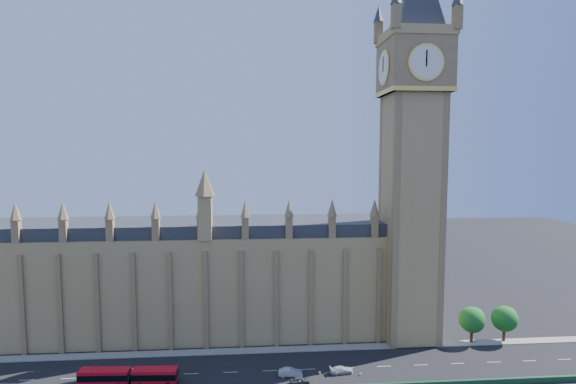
{
  "coord_description": "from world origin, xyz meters",
  "views": [
    {
      "loc": [
        0.74,
        -88.55,
        45.06
      ],
      "look_at": [
        8.55,
        10.0,
        36.01
      ],
      "focal_mm": 28.0,
      "sensor_mm": 36.0,
      "label": 1
    }
  ],
  "objects": [
    {
      "name": "ground",
      "position": [
        0.0,
        0.0,
        0.0
      ],
      "size": [
        400.0,
        400.0,
        0.0
      ],
      "primitive_type": "plane",
      "color": "black",
      "rests_on": "ground"
    },
    {
      "name": "palace_westminster",
      "position": [
        -25.0,
        22.0,
        13.86
      ],
      "size": [
        120.0,
        20.0,
        28.0
      ],
      "color": "#A3864F",
      "rests_on": "ground"
    },
    {
      "name": "elizabeth_tower",
      "position": [
        38.0,
        13.99,
        54.56
      ],
      "size": [
        20.59,
        20.59,
        105.0
      ],
      "color": "#A3864F",
      "rests_on": "ground"
    },
    {
      "name": "kerb_north",
      "position": [
        0.0,
        9.5,
        0.08
      ],
      "size": [
        160.0,
        3.0,
        0.16
      ],
      "primitive_type": "cube",
      "color": "gray",
      "rests_on": "ground"
    },
    {
      "name": "tree_east_near",
      "position": [
        52.22,
        10.08,
        5.64
      ],
      "size": [
        6.0,
        6.0,
        8.5
      ],
      "color": "#382619",
      "rests_on": "ground"
    },
    {
      "name": "tree_east_far",
      "position": [
        60.22,
        10.08,
        5.64
      ],
      "size": [
        6.0,
        6.0,
        8.5
      ],
      "color": "#382619",
      "rests_on": "ground"
    },
    {
      "name": "red_bus",
      "position": [
        -23.42,
        -3.49,
        1.67
      ],
      "size": [
        18.82,
        3.85,
        3.18
      ],
      "rotation": [
        0.0,
        0.0,
        -0.05
      ],
      "color": "red",
      "rests_on": "ground"
    },
    {
      "name": "car_grey",
      "position": [
        9.63,
        -5.59,
        0.65
      ],
      "size": [
        3.99,
        1.98,
        1.31
      ],
      "primitive_type": "imported",
      "rotation": [
        0.0,
        0.0,
        1.69
      ],
      "color": "#414349",
      "rests_on": "ground"
    },
    {
      "name": "car_silver",
      "position": [
        8.04,
        -2.52,
        0.79
      ],
      "size": [
        4.89,
        1.95,
        1.58
      ],
      "primitive_type": "imported",
      "rotation": [
        0.0,
        0.0,
        1.51
      ],
      "color": "#ACAEB4",
      "rests_on": "ground"
    },
    {
      "name": "car_white",
      "position": [
        18.48,
        -2.2,
        0.7
      ],
      "size": [
        5.01,
        2.57,
        1.39
      ],
      "primitive_type": "imported",
      "rotation": [
        0.0,
        0.0,
        1.7
      ],
      "color": "silver",
      "rests_on": "ground"
    },
    {
      "name": "cone_a",
      "position": [
        14.0,
        -2.27,
        0.37
      ],
      "size": [
        0.6,
        0.6,
        0.75
      ],
      "rotation": [
        0.0,
        0.0,
        -0.34
      ],
      "color": "black",
      "rests_on": "ground"
    },
    {
      "name": "cone_b",
      "position": [
        22.13,
        -3.42,
        0.31
      ],
      "size": [
        0.51,
        0.51,
        0.62
      ],
      "rotation": [
        0.0,
        0.0,
        -0.4
      ],
      "color": "black",
      "rests_on": "ground"
    },
    {
      "name": "cone_c",
      "position": [
        19.39,
        -2.19,
        0.39
      ],
      "size": [
        0.62,
        0.62,
        0.79
      ],
      "rotation": [
        0.0,
        0.0,
        0.3
      ],
      "color": "black",
      "rests_on": "ground"
    },
    {
      "name": "cone_d",
      "position": [
        20.69,
        -1.44,
        0.34
      ],
      "size": [
        0.52,
        0.52,
        0.69
      ],
      "rotation": [
        0.0,
        0.0,
        0.22
      ],
      "color": "black",
      "rests_on": "ground"
    }
  ]
}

